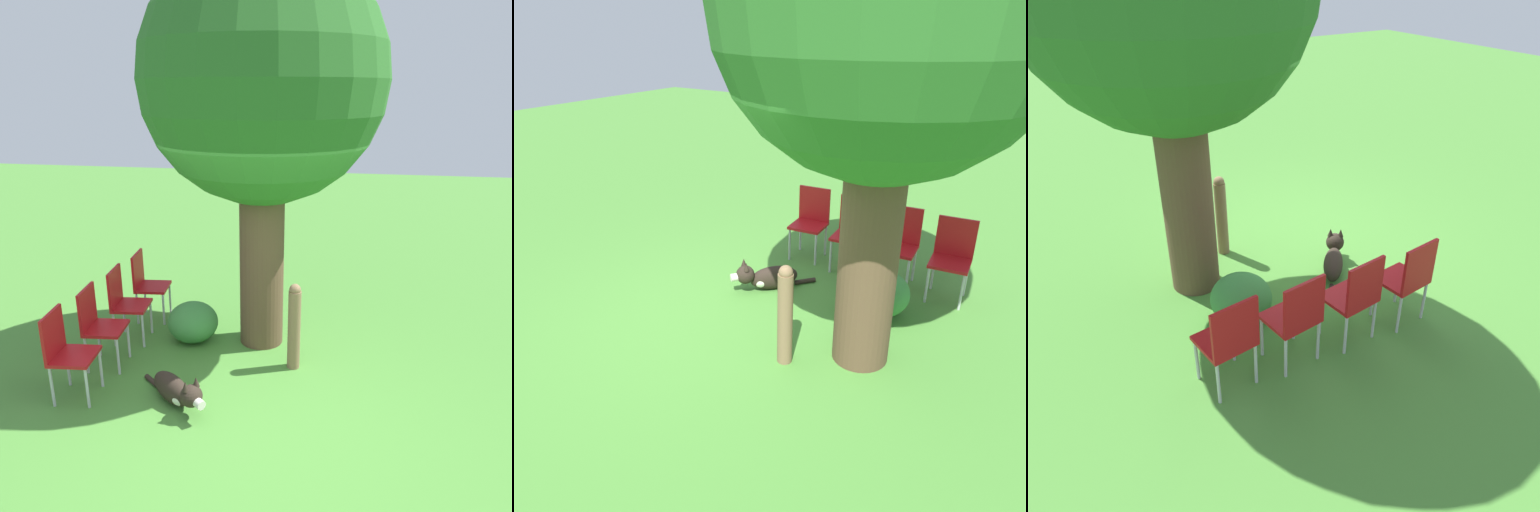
% 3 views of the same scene
% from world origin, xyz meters
% --- Properties ---
extents(ground_plane, '(30.00, 30.00, 0.00)m').
position_xyz_m(ground_plane, '(0.00, 0.00, 0.00)').
color(ground_plane, '#478433').
extents(oak_tree, '(2.72, 2.72, 4.51)m').
position_xyz_m(oak_tree, '(-0.24, 1.42, 3.08)').
color(oak_tree, brown).
rests_on(oak_tree, ground_plane).
extents(dog, '(0.88, 0.75, 0.42)m').
position_xyz_m(dog, '(-0.85, -0.09, 0.16)').
color(dog, '#2D231C').
rests_on(dog, ground_plane).
extents(fence_post, '(0.14, 0.14, 1.03)m').
position_xyz_m(fence_post, '(0.23, 0.84, 0.52)').
color(fence_post, '#846647').
rests_on(fence_post, ground_plane).
extents(red_chair_0, '(0.47, 0.48, 0.95)m').
position_xyz_m(red_chair_0, '(-2.00, -0.14, 0.55)').
color(red_chair_0, '#B21419').
rests_on(red_chair_0, ground_plane).
extents(red_chair_1, '(0.47, 0.48, 0.95)m').
position_xyz_m(red_chair_1, '(-1.97, 0.50, 0.55)').
color(red_chair_1, '#B21419').
rests_on(red_chair_1, ground_plane).
extents(red_chair_2, '(0.47, 0.48, 0.95)m').
position_xyz_m(red_chair_2, '(-1.93, 1.14, 0.55)').
color(red_chair_2, '#B21419').
rests_on(red_chair_2, ground_plane).
extents(red_chair_3, '(0.47, 0.48, 0.95)m').
position_xyz_m(red_chair_3, '(-1.90, 1.78, 0.55)').
color(red_chair_3, '#B21419').
rests_on(red_chair_3, ground_plane).
extents(low_shrub, '(0.64, 0.64, 0.51)m').
position_xyz_m(low_shrub, '(-1.09, 1.27, 0.25)').
color(low_shrub, '#3D843D').
rests_on(low_shrub, ground_plane).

